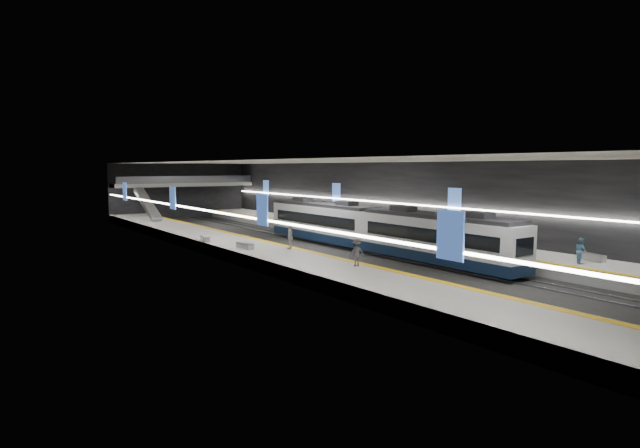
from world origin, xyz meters
TOP-DOWN VIEW (x-y plane):
  - ground at (0.00, 0.00)m, footprint 70.00×70.00m
  - ceiling at (0.00, 0.00)m, footprint 20.00×70.00m
  - wall_left at (-10.00, 0.00)m, footprint 0.04×70.00m
  - wall_right at (10.00, 0.00)m, footprint 0.04×70.00m
  - wall_back at (0.00, 35.00)m, footprint 20.00×0.04m
  - platform_left at (-7.50, 0.00)m, footprint 5.00×70.00m
  - tile_surface_left at (-7.50, 0.00)m, footprint 5.00×70.00m
  - tactile_strip_left at (-5.30, 0.00)m, footprint 0.60×70.00m
  - platform_right at (7.50, 0.00)m, footprint 5.00×70.00m
  - tile_surface_right at (7.50, 0.00)m, footprint 5.00×70.00m
  - tactile_strip_right at (5.30, 0.00)m, footprint 0.60×70.00m
  - rails at (-0.00, 0.00)m, footprint 6.52×70.00m
  - train at (2.50, -5.35)m, footprint 2.69×30.04m
  - ad_posters at (-0.00, 1.00)m, footprint 19.94×53.50m
  - cove_light_left at (-9.80, 0.00)m, footprint 0.25×68.60m
  - cove_light_right at (9.80, 0.00)m, footprint 0.25×68.60m
  - mezzanine_bridge at (0.00, 32.93)m, footprint 20.00×3.00m
  - escalator at (-7.50, 26.00)m, footprint 1.20×7.50m
  - bench_left_near at (-8.62, -2.68)m, footprint 0.67×1.96m
  - bench_left_far at (-9.50, 3.22)m, footprint 1.02×2.07m
  - bench_right_near at (8.60, -21.49)m, footprint 1.03×2.11m
  - bench_right_far at (9.37, 7.12)m, footprint 0.91×1.68m
  - passenger_right_a at (6.73, 2.12)m, footprint 0.59×0.77m
  - passenger_right_b at (6.76, -21.75)m, footprint 1.05×1.08m
  - passenger_left_a at (-5.81, -5.01)m, footprint 0.78×1.18m
  - passenger_left_b at (-6.19, -13.85)m, footprint 1.31×1.01m

SIDE VIEW (x-z plane):
  - ground at x=0.00m, z-range 0.00..0.00m
  - rails at x=0.00m, z-range 0.00..0.12m
  - platform_left at x=-7.50m, z-range 0.00..1.00m
  - platform_right at x=7.50m, z-range 0.00..1.00m
  - tile_surface_left at x=-7.50m, z-range 1.00..1.02m
  - tile_surface_right at x=7.50m, z-range 1.00..1.02m
  - tactile_strip_left at x=-5.30m, z-range 1.01..1.03m
  - tactile_strip_right at x=5.30m, z-range 1.01..1.03m
  - bench_right_far at x=9.37m, z-range 1.00..1.40m
  - bench_left_near at x=-8.62m, z-range 1.00..1.47m
  - bench_left_far at x=-9.50m, z-range 1.00..1.49m
  - bench_right_near at x=8.60m, z-range 1.00..1.50m
  - passenger_right_b at x=6.76m, z-range 1.00..2.76m
  - passenger_left_b at x=-6.19m, z-range 1.00..2.79m
  - passenger_left_a at x=-5.81m, z-range 1.00..2.87m
  - passenger_right_a at x=6.73m, z-range 1.00..2.89m
  - train at x=2.50m, z-range 0.40..4.00m
  - escalator at x=-7.50m, z-range 0.94..4.86m
  - cove_light_left at x=-9.80m, z-range 3.74..3.86m
  - cove_light_right at x=9.80m, z-range 3.74..3.86m
  - wall_left at x=-10.00m, z-range 0.00..8.00m
  - wall_right at x=10.00m, z-range 0.00..8.00m
  - wall_back at x=0.00m, z-range 0.00..8.00m
  - ad_posters at x=0.00m, z-range 3.40..5.60m
  - mezzanine_bridge at x=0.00m, z-range 4.29..5.79m
  - ceiling at x=0.00m, z-range 7.98..8.02m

